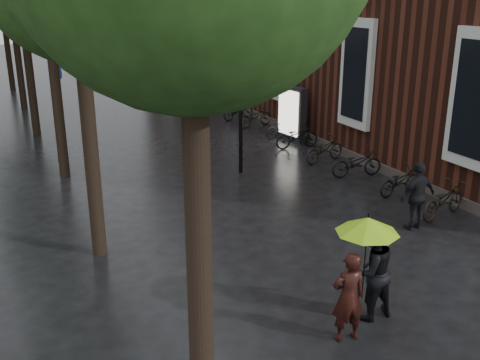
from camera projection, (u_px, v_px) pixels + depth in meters
person_burgundy at (348, 297)px, 9.42m from camera, size 0.65×0.48×1.64m
person_black at (371, 271)px, 10.05m from camera, size 0.91×0.72×1.86m
lime_umbrella at (368, 225)px, 9.45m from camera, size 1.10×1.10×1.62m
pedestrian_walking at (418, 196)px, 13.79m from camera, size 1.04×0.45×1.75m
parked_bicycles at (268, 122)px, 23.09m from camera, size 2.09×20.77×0.98m
ad_lightbox at (292, 113)px, 21.80m from camera, size 0.32×1.42×2.13m
lamp_post at (241, 88)px, 17.43m from camera, size 0.24×0.24×4.57m
cycle_sign at (60, 91)px, 21.53m from camera, size 0.15×0.53×2.94m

